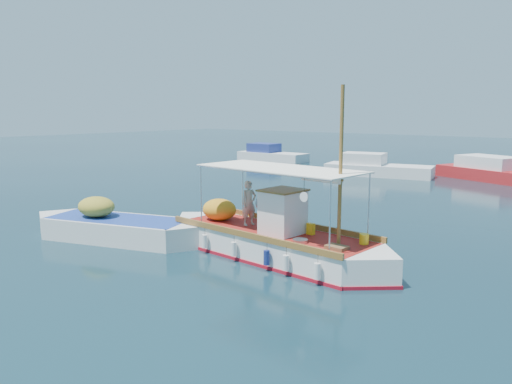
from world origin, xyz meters
The scene contains 6 objects.
ground centered at (0.00, 0.00, 0.00)m, with size 160.00×160.00×0.00m, color black.
fishing_caique centered at (0.15, -0.74, 0.48)m, with size 9.00×3.02×5.50m.
dinghy centered at (-5.46, -2.56, 0.37)m, with size 6.82×3.50×1.75m.
bg_boat_nw centered at (-5.86, 19.97, 0.49)m, with size 7.76×3.87×1.80m.
bg_boat_n centered at (2.02, 22.31, 0.49)m, with size 9.55×6.15×1.80m.
bg_boat_far_w centered at (-18.04, 23.77, 0.49)m, with size 6.66×2.33×1.80m.
Camera 1 is at (9.42, -13.24, 4.63)m, focal length 35.00 mm.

